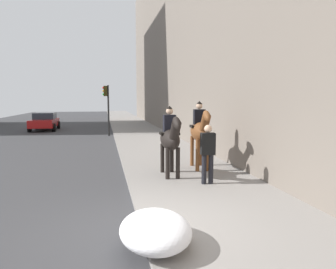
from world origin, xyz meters
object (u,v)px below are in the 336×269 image
mounted_horse_far (200,131)px  traffic_light_near_curb (107,102)px  pedestrian_greeting (208,150)px  car_near_lane (45,121)px  mounted_horse_near (170,138)px

mounted_horse_far → traffic_light_near_curb: 11.95m
pedestrian_greeting → traffic_light_near_curb: (13.44, 2.64, 1.27)m
car_near_lane → traffic_light_near_curb: 7.35m
mounted_horse_far → pedestrian_greeting: 1.97m
car_near_lane → pedestrian_greeting: bearing=22.4°
mounted_horse_far → pedestrian_greeting: mounted_horse_far is taller
mounted_horse_near → traffic_light_near_curb: bearing=-171.0°
mounted_horse_near → pedestrian_greeting: 1.42m
mounted_horse_far → pedestrian_greeting: (-1.91, 0.37, -0.36)m
mounted_horse_near → traffic_light_near_curb: (12.32, 1.80, 1.04)m
mounted_horse_far → car_near_lane: mounted_horse_far is taller
mounted_horse_near → mounted_horse_far: bearing=123.6°
pedestrian_greeting → traffic_light_near_curb: traffic_light_near_curb is taller
car_near_lane → traffic_light_near_curb: size_ratio=1.17×
mounted_horse_near → car_near_lane: bearing=-158.0°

